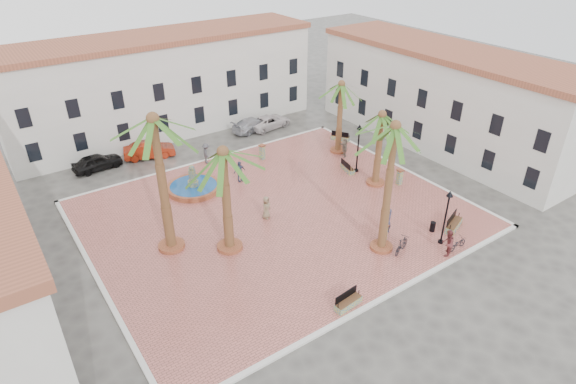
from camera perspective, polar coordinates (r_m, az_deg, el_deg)
name	(u,v)px	position (r m, az deg, el deg)	size (l,w,h in m)	color
ground	(277,215)	(35.55, -1.33, -2.69)	(120.00, 120.00, 0.00)	#56544F
plaza	(277,214)	(35.51, -1.33, -2.59)	(26.00, 22.00, 0.15)	#BC6358
kerb_n	(209,160)	(43.96, -9.30, 3.82)	(26.30, 0.30, 0.16)	silver
kerb_s	(383,298)	(28.83, 11.15, -12.28)	(26.30, 0.30, 0.16)	silver
kerb_e	(401,168)	(43.07, 13.25, 2.81)	(0.30, 22.30, 0.16)	silver
kerb_w	(98,280)	(31.69, -21.61, -9.65)	(0.30, 22.30, 0.16)	silver
building_north	(164,84)	(50.04, -14.47, 12.33)	(30.40, 7.40, 9.50)	silver
building_east	(444,97)	(47.63, 18.00, 10.61)	(7.40, 26.40, 9.00)	silver
fountain	(194,187)	(38.99, -11.13, 0.64)	(4.21, 4.21, 2.18)	#A75332
palm_nw	(155,134)	(28.98, -15.49, 6.61)	(5.65, 5.65, 9.43)	#A75332
palm_sw	(224,165)	(28.95, -7.62, 3.21)	(5.48, 5.48, 7.38)	#A75332
palm_s	(394,140)	(28.65, 12.46, 6.07)	(4.81, 4.81, 8.97)	#A75332
palm_e	(381,124)	(37.75, 11.00, 7.96)	(4.83, 4.83, 6.31)	#A75332
palm_ne	(341,92)	(42.96, 6.32, 11.67)	(4.68, 4.68, 6.73)	#A75332
bench_s	(348,302)	(27.78, 7.14, -12.86)	(1.83, 0.73, 0.94)	gray
bench_se	(454,225)	(35.57, 19.03, -3.67)	(2.08, 1.27, 1.05)	gray
bench_e	(347,168)	(41.47, 7.06, 2.82)	(0.90, 1.80, 0.91)	gray
bench_ne	(340,138)	(47.29, 6.23, 6.44)	(1.45, 1.82, 0.95)	gray
lamppost_s	(447,208)	(32.53, 18.35, -1.84)	(0.44, 0.44, 4.01)	black
lamppost_e	(359,140)	(40.38, 8.37, 6.12)	(0.47, 0.47, 4.29)	black
bollard_se	(384,233)	(32.74, 11.27, -4.81)	(0.56, 0.56, 1.31)	gray
bollard_n	(262,152)	(43.07, -3.08, 4.78)	(0.58, 0.58, 1.39)	gray
bollard_e	(400,177)	(39.90, 13.09, 1.78)	(0.50, 0.50, 1.33)	gray
litter_bin	(433,227)	(34.79, 16.76, -3.95)	(0.37, 0.37, 0.71)	black
cyclist_a	(387,221)	(33.47, 11.69, -3.38)	(0.72, 0.47, 1.96)	#373754
bicycle_a	(458,244)	(33.51, 19.48, -5.79)	(0.54, 1.54, 0.81)	black
cyclist_b	(448,243)	(32.43, 18.41, -5.75)	(0.90, 0.70, 1.86)	maroon
bicycle_b	(402,245)	(32.14, 13.32, -6.10)	(0.51, 1.82, 1.09)	black
pedestrian_fountain_a	(266,207)	(34.50, -2.60, -1.84)	(0.84, 0.55, 1.73)	#826F52
pedestrian_fountain_b	(240,171)	(39.43, -5.77, 2.43)	(1.05, 0.44, 1.78)	#3A4563
pedestrian_north	(206,153)	(42.84, -9.66, 4.55)	(1.20, 0.69, 1.86)	#424246
pedestrian_east	(344,148)	(43.85, 6.70, 5.26)	(1.54, 0.49, 1.66)	#78695A
car_black	(97,162)	(44.69, -21.68, 3.33)	(1.68, 4.17, 1.42)	black
car_red	(149,150)	(45.43, -16.12, 4.81)	(1.56, 4.48, 1.48)	maroon
car_silver	(253,124)	(49.59, -4.15, 8.02)	(1.92, 4.71, 1.37)	#B5B7BF
car_white	(269,122)	(50.20, -2.26, 8.33)	(2.18, 4.73, 1.32)	silver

